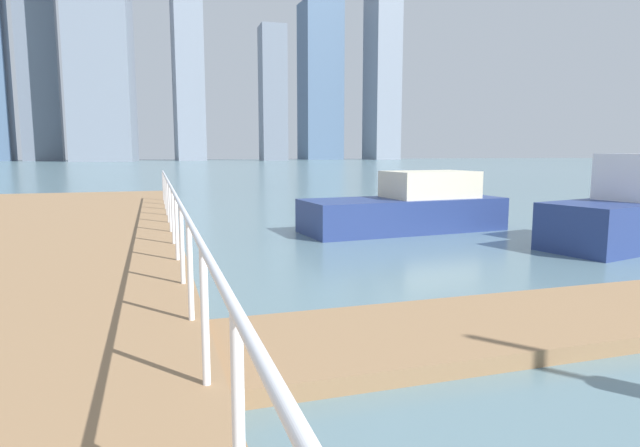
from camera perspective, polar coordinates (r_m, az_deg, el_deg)
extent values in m
plane|color=slate|center=(15.69, -4.45, -0.19)|extent=(300.00, 300.00, 0.00)
cylinder|color=white|center=(2.59, -8.75, -20.46)|extent=(0.06, 0.06, 1.05)
cylinder|color=white|center=(4.09, -12.26, -9.82)|extent=(0.06, 0.06, 1.05)
cylinder|color=white|center=(5.66, -13.77, -4.96)|extent=(0.06, 0.06, 1.05)
cylinder|color=white|center=(7.26, -14.61, -2.23)|extent=(0.06, 0.06, 1.05)
cylinder|color=white|center=(8.87, -15.15, -0.48)|extent=(0.06, 0.06, 1.05)
cylinder|color=white|center=(10.49, -15.52, 0.73)|extent=(0.06, 0.06, 1.05)
cylinder|color=white|center=(12.11, -15.79, 1.62)|extent=(0.06, 0.06, 1.05)
cylinder|color=white|center=(13.73, -15.99, 2.29)|extent=(0.06, 0.06, 1.05)
cylinder|color=white|center=(15.35, -16.16, 2.83)|extent=(0.06, 0.06, 1.05)
cylinder|color=white|center=(16.98, -16.29, 3.26)|extent=(0.06, 0.06, 1.05)
cylinder|color=white|center=(18.60, -16.40, 3.61)|extent=(0.06, 0.06, 1.05)
cylinder|color=white|center=(20.23, -16.49, 3.91)|extent=(0.06, 0.06, 1.05)
cylinder|color=white|center=(4.77, -13.34, -0.88)|extent=(0.06, 30.96, 0.06)
cube|color=navy|center=(14.11, 30.51, 0.03)|extent=(5.03, 2.77, 1.05)
cube|color=navy|center=(14.67, 8.90, 0.95)|extent=(5.68, 2.40, 0.89)
cube|color=beige|center=(15.04, 11.68, 4.15)|extent=(2.50, 1.76, 0.73)
cube|color=slate|center=(149.36, -27.98, 14.54)|extent=(9.59, 11.12, 44.46)
cube|color=gray|center=(145.86, -14.20, 20.32)|extent=(7.45, 11.36, 69.26)
cube|color=slate|center=(139.98, -5.09, 13.69)|extent=(6.45, 6.97, 33.72)
cube|color=slate|center=(160.73, 0.03, 14.92)|extent=(11.67, 10.52, 44.78)
cube|color=gray|center=(163.67, 6.79, 21.00)|extent=(8.76, 9.85, 79.97)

